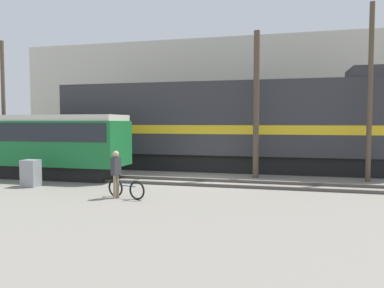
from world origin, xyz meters
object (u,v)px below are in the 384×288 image
bicycle (126,189)px  utility_pole_right (370,93)px  utility_pole_left (3,105)px  signal_box (31,173)px  freight_locomotive (225,125)px  person (116,169)px  utility_pole_center (256,105)px  streetcar (37,142)px

bicycle → utility_pole_right: bearing=33.7°
utility_pole_left → signal_box: bearing=-41.7°
freight_locomotive → bicycle: 9.63m
person → utility_pole_center: utility_pole_center is taller
freight_locomotive → utility_pole_right: bearing=-19.1°
person → utility_pole_left: utility_pole_left is taller
freight_locomotive → streetcar: bearing=-150.6°
signal_box → utility_pole_right: bearing=18.9°
signal_box → utility_pole_left: bearing=138.3°
bicycle → utility_pole_left: size_ratio=0.22×
bicycle → utility_pole_center: (4.35, 6.49, 3.40)m
utility_pole_left → utility_pole_right: 20.67m
freight_locomotive → signal_box: freight_locomotive is taller
utility_pole_center → signal_box: (-9.57, -5.11, -3.16)m
streetcar → bicycle: (6.73, -3.94, -1.50)m
utility_pole_center → bicycle: bearing=-123.8°
freight_locomotive → utility_pole_left: bearing=-169.1°
person → freight_locomotive: bearing=73.3°
freight_locomotive → bicycle: freight_locomotive is taller
utility_pole_left → utility_pole_center: 15.30m
streetcar → utility_pole_center: bearing=13.0°
bicycle → signal_box: 5.40m
streetcar → utility_pole_center: utility_pole_center is taller
freight_locomotive → utility_pole_right: (7.39, -2.55, 1.57)m
utility_pole_center → signal_box: 11.30m
utility_pole_left → bicycle: bearing=-30.7°
freight_locomotive → person: 9.61m
signal_box → streetcar: bearing=120.7°
utility_pole_left → signal_box: size_ratio=6.50×
utility_pole_left → utility_pole_center: (15.30, 0.00, -0.14)m
streetcar → utility_pole_right: (16.45, 2.55, 2.42)m
utility_pole_left → streetcar: bearing=-31.2°
freight_locomotive → person: (-2.72, -9.08, -1.60)m
freight_locomotive → person: freight_locomotive is taller
streetcar → utility_pole_center: 11.53m
streetcar → utility_pole_left: (-4.22, 2.55, 2.05)m
person → utility_pole_center: bearing=54.0°
utility_pole_left → utility_pole_center: bearing=0.0°
bicycle → signal_box: bearing=165.2°
utility_pole_right → utility_pole_left: bearing=180.0°
freight_locomotive → streetcar: (-9.06, -5.11, -0.85)m
bicycle → person: (-0.39, -0.03, 0.75)m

